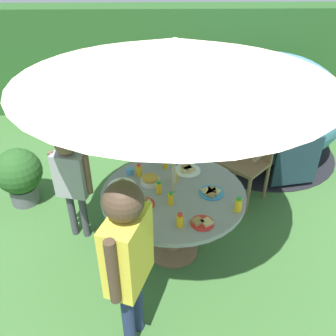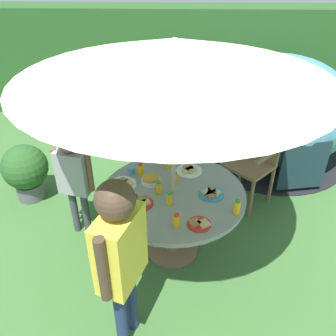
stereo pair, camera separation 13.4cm
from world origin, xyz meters
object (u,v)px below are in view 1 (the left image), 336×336
(snack_bowl, at_px, (150,180))
(plate_far_right, at_px, (122,185))
(juice_bottle_near_right, at_px, (165,163))
(juice_bottle_mid_right, at_px, (171,199))
(juice_bottle_front_edge, at_px, (139,170))
(child_in_grey_shirt, at_px, (71,175))
(cup_near, at_px, (130,171))
(patio_umbrella, at_px, (175,59))
(plate_center_back, at_px, (143,204))
(plate_center_front, at_px, (202,222))
(plate_back_edge, at_px, (211,192))
(juice_bottle_spot_b, at_px, (238,205))
(potted_plant, at_px, (19,174))
(plate_mid_left, at_px, (187,170))
(child_in_yellow_shirt, at_px, (128,251))
(wooden_chair, at_px, (249,154))
(juice_bottle_far_left, at_px, (159,188))
(garden_table, at_px, (173,203))
(dome_tent, at_px, (266,107))
(juice_bottle_spot_a, at_px, (180,220))
(juice_bottle_near_left, at_px, (174,177))
(child_in_pink_shirt, at_px, (156,130))

(snack_bowl, distance_m, plate_far_right, 0.25)
(juice_bottle_near_right, distance_m, juice_bottle_mid_right, 0.56)
(juice_bottle_front_edge, bearing_deg, child_in_grey_shirt, -178.34)
(cup_near, bearing_deg, snack_bowl, -38.88)
(juice_bottle_near_right, bearing_deg, patio_umbrella, -80.66)
(child_in_grey_shirt, xyz_separation_m, plate_center_back, (0.68, -0.42, -0.02))
(plate_center_front, bearing_deg, plate_back_edge, 72.83)
(plate_center_front, relative_size, juice_bottle_spot_b, 1.41)
(juice_bottle_near_right, bearing_deg, snack_bowl, -119.29)
(potted_plant, relative_size, plate_mid_left, 2.72)
(potted_plant, height_order, plate_center_back, plate_center_back)
(child_in_grey_shirt, bearing_deg, patio_umbrella, -0.00)
(child_in_yellow_shirt, bearing_deg, wooden_chair, -14.19)
(plate_center_back, xyz_separation_m, plate_far_right, (-0.20, 0.27, -0.00))
(plate_center_front, relative_size, juice_bottle_far_left, 1.59)
(plate_center_back, relative_size, plate_center_front, 1.05)
(garden_table, height_order, potted_plant, garden_table)
(plate_center_back, relative_size, juice_bottle_spot_b, 1.48)
(dome_tent, height_order, plate_mid_left, dome_tent)
(plate_far_right, relative_size, juice_bottle_near_right, 2.25)
(snack_bowl, height_order, juice_bottle_spot_b, juice_bottle_spot_b)
(plate_center_front, relative_size, juice_bottle_spot_a, 1.52)
(plate_far_right, bearing_deg, child_in_yellow_shirt, -82.41)
(plate_mid_left, bearing_deg, child_in_yellow_shirt, -111.00)
(wooden_chair, relative_size, plate_far_right, 3.88)
(snack_bowl, xyz_separation_m, juice_bottle_front_edge, (-0.10, 0.13, 0.02))
(juice_bottle_front_edge, bearing_deg, patio_umbrella, -40.06)
(juice_bottle_spot_b, bearing_deg, child_in_grey_shirt, 160.62)
(wooden_chair, height_order, cup_near, wooden_chair)
(plate_far_right, bearing_deg, juice_bottle_spot_b, -20.21)
(child_in_grey_shirt, distance_m, juice_bottle_mid_right, 1.01)
(child_in_yellow_shirt, bearing_deg, child_in_grey_shirt, 48.32)
(juice_bottle_near_right, xyz_separation_m, juice_bottle_spot_a, (0.10, -0.83, 0.00))
(plate_center_back, relative_size, juice_bottle_far_left, 1.67)
(plate_mid_left, bearing_deg, plate_center_front, -85.33)
(child_in_yellow_shirt, distance_m, cup_near, 1.20)
(plate_center_front, distance_m, plate_far_right, 0.84)
(dome_tent, distance_m, plate_center_back, 2.64)
(juice_bottle_near_left, height_order, juice_bottle_spot_a, juice_bottle_spot_a)
(patio_umbrella, distance_m, juice_bottle_front_edge, 1.18)
(potted_plant, xyz_separation_m, juice_bottle_front_edge, (1.38, -0.55, 0.39))
(child_in_pink_shirt, relative_size, child_in_grey_shirt, 1.16)
(plate_center_front, height_order, juice_bottle_spot_a, juice_bottle_spot_a)
(juice_bottle_spot_a, xyz_separation_m, cup_near, (-0.43, 0.73, -0.03))
(dome_tent, relative_size, juice_bottle_spot_a, 19.56)
(patio_umbrella, relative_size, child_in_yellow_shirt, 1.62)
(juice_bottle_near_right, bearing_deg, cup_near, -164.15)
(plate_back_edge, bearing_deg, wooden_chair, 59.05)
(plate_back_edge, distance_m, plate_far_right, 0.79)
(patio_umbrella, bearing_deg, plate_back_edge, -5.53)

